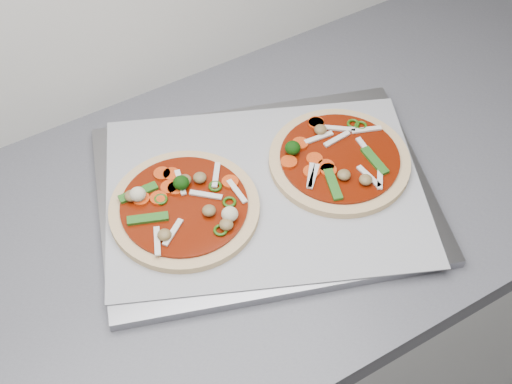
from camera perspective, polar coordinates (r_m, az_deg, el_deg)
baking_tray at (r=1.06m, az=0.69°, el=-0.14°), size 0.58×0.50×0.02m
parchment at (r=1.06m, az=0.69°, el=0.17°), size 0.56×0.50×0.00m
pizza_left at (r=1.03m, az=-5.78°, el=-1.17°), size 0.24×0.24×0.04m
pizza_right at (r=1.09m, az=6.61°, el=2.60°), size 0.25×0.25×0.04m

